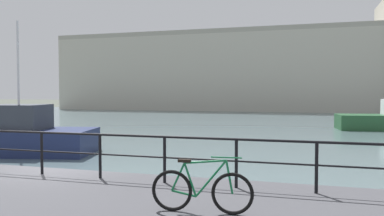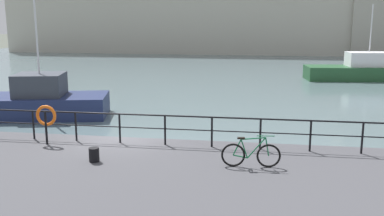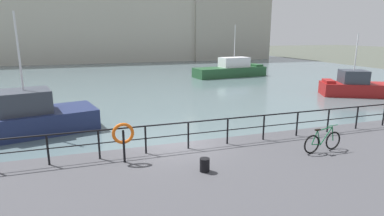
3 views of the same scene
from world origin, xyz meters
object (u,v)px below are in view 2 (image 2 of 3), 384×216
object	(u,v)px
harbor_building	(275,9)
life_ring_stand	(46,117)
moored_red_daysailer	(363,70)
parked_bicycle	(251,155)
mooring_bollard	(94,155)
moored_small_launch	(36,102)

from	to	relation	value
harbor_building	life_ring_stand	bearing A→B (deg)	-99.46
moored_red_daysailer	parked_bicycle	world-z (taller)	moored_red_daysailer
harbor_building	parked_bicycle	bearing A→B (deg)	-92.05
parked_bicycle	life_ring_stand	xyz separation A→B (m)	(-7.17, 1.37, 0.59)
life_ring_stand	parked_bicycle	bearing A→B (deg)	-10.81
moored_red_daysailer	mooring_bollard	distance (m)	30.32
harbor_building	moored_red_daysailer	bearing A→B (deg)	-77.00
harbor_building	mooring_bollard	distance (m)	57.51
parked_bicycle	life_ring_stand	bearing A→B (deg)	164.34
moored_red_daysailer	mooring_bollard	bearing A→B (deg)	-123.68
moored_red_daysailer	mooring_bollard	size ratio (longest dim) A/B	21.66
moored_small_launch	mooring_bollard	xyz separation A→B (m)	(6.90, -9.20, 0.27)
mooring_bollard	life_ring_stand	xyz separation A→B (m)	(-2.36, 1.61, 0.75)
harbor_building	moored_small_launch	bearing A→B (deg)	-106.08
moored_small_launch	life_ring_stand	size ratio (longest dim) A/B	5.73
moored_small_launch	life_ring_stand	xyz separation A→B (m)	(4.53, -7.58, 1.03)
life_ring_stand	moored_small_launch	bearing A→B (deg)	120.87
moored_red_daysailer	life_ring_stand	xyz separation A→B (m)	(-16.09, -25.42, 1.00)
life_ring_stand	moored_red_daysailer	bearing A→B (deg)	57.67
moored_small_launch	mooring_bollard	world-z (taller)	moored_small_launch
moored_red_daysailer	mooring_bollard	world-z (taller)	moored_red_daysailer
moored_red_daysailer	parked_bicycle	bearing A→B (deg)	-115.17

